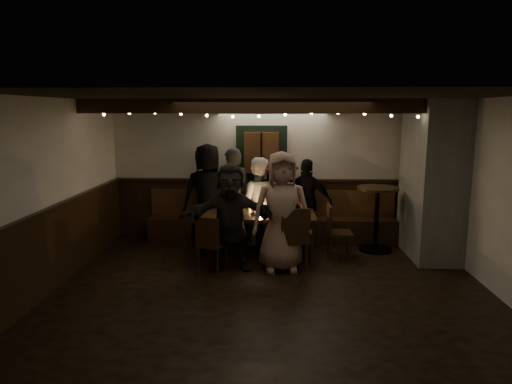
{
  "coord_description": "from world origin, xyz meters",
  "views": [
    {
      "loc": [
        0.04,
        -6.06,
        2.42
      ],
      "look_at": [
        -0.27,
        1.6,
        1.05
      ],
      "focal_mm": 32.0,
      "sensor_mm": 36.0,
      "label": 1
    }
  ],
  "objects_px": {
    "chair_near_left": "(210,240)",
    "chair_near_right": "(294,235)",
    "high_top": "(377,211)",
    "person_g": "(282,212)",
    "person_b": "(233,196)",
    "person_f": "(231,217)",
    "person_d": "(281,201)",
    "person_e": "(307,202)",
    "dining_table": "(255,217)",
    "person_a": "(208,194)",
    "person_c": "(257,201)",
    "chair_end": "(335,228)"
  },
  "relations": [
    {
      "from": "dining_table",
      "to": "person_f",
      "type": "distance_m",
      "value": 0.82
    },
    {
      "from": "dining_table",
      "to": "person_g",
      "type": "distance_m",
      "value": 0.87
    },
    {
      "from": "chair_near_left",
      "to": "person_g",
      "type": "distance_m",
      "value": 1.17
    },
    {
      "from": "high_top",
      "to": "chair_end",
      "type": "bearing_deg",
      "value": -152.39
    },
    {
      "from": "chair_near_right",
      "to": "chair_end",
      "type": "relative_size",
      "value": 1.11
    },
    {
      "from": "chair_near_right",
      "to": "person_e",
      "type": "xyz_separation_m",
      "value": [
        0.29,
        1.45,
        0.23
      ]
    },
    {
      "from": "person_f",
      "to": "person_g",
      "type": "bearing_deg",
      "value": -3.96
    },
    {
      "from": "chair_near_right",
      "to": "chair_end",
      "type": "distance_m",
      "value": 0.98
    },
    {
      "from": "person_b",
      "to": "chair_near_right",
      "type": "bearing_deg",
      "value": 130.35
    },
    {
      "from": "chair_near_left",
      "to": "person_g",
      "type": "height_order",
      "value": "person_g"
    },
    {
      "from": "person_d",
      "to": "person_c",
      "type": "bearing_deg",
      "value": 3.13
    },
    {
      "from": "dining_table",
      "to": "person_c",
      "type": "relative_size",
      "value": 1.25
    },
    {
      "from": "chair_near_left",
      "to": "high_top",
      "type": "height_order",
      "value": "high_top"
    },
    {
      "from": "person_a",
      "to": "person_d",
      "type": "xyz_separation_m",
      "value": [
        1.34,
        -0.05,
        -0.11
      ]
    },
    {
      "from": "high_top",
      "to": "person_a",
      "type": "relative_size",
      "value": 0.61
    },
    {
      "from": "chair_near_right",
      "to": "person_f",
      "type": "bearing_deg",
      "value": 178.97
    },
    {
      "from": "chair_near_left",
      "to": "chair_near_right",
      "type": "distance_m",
      "value": 1.27
    },
    {
      "from": "person_e",
      "to": "person_g",
      "type": "relative_size",
      "value": 0.86
    },
    {
      "from": "dining_table",
      "to": "person_d",
      "type": "height_order",
      "value": "person_d"
    },
    {
      "from": "dining_table",
      "to": "person_f",
      "type": "height_order",
      "value": "person_f"
    },
    {
      "from": "chair_near_left",
      "to": "chair_near_right",
      "type": "xyz_separation_m",
      "value": [
        1.27,
        0.07,
        0.08
      ]
    },
    {
      "from": "high_top",
      "to": "person_g",
      "type": "bearing_deg",
      "value": -147.72
    },
    {
      "from": "person_a",
      "to": "dining_table",
      "type": "bearing_deg",
      "value": 122.11
    },
    {
      "from": "chair_end",
      "to": "person_b",
      "type": "relative_size",
      "value": 0.5
    },
    {
      "from": "chair_near_right",
      "to": "person_b",
      "type": "distance_m",
      "value": 1.77
    },
    {
      "from": "person_d",
      "to": "person_e",
      "type": "bearing_deg",
      "value": -165.26
    },
    {
      "from": "dining_table",
      "to": "person_a",
      "type": "bearing_deg",
      "value": 143.0
    },
    {
      "from": "chair_near_left",
      "to": "person_c",
      "type": "bearing_deg",
      "value": 65.52
    },
    {
      "from": "person_d",
      "to": "dining_table",
      "type": "bearing_deg",
      "value": 60.08
    },
    {
      "from": "chair_near_right",
      "to": "person_a",
      "type": "height_order",
      "value": "person_a"
    },
    {
      "from": "dining_table",
      "to": "person_f",
      "type": "relative_size",
      "value": 1.21
    },
    {
      "from": "person_c",
      "to": "person_g",
      "type": "relative_size",
      "value": 0.87
    },
    {
      "from": "chair_near_right",
      "to": "high_top",
      "type": "relative_size",
      "value": 0.87
    },
    {
      "from": "dining_table",
      "to": "person_d",
      "type": "bearing_deg",
      "value": 54.64
    },
    {
      "from": "chair_end",
      "to": "person_c",
      "type": "relative_size",
      "value": 0.56
    },
    {
      "from": "person_c",
      "to": "person_a",
      "type": "bearing_deg",
      "value": -0.34
    },
    {
      "from": "dining_table",
      "to": "person_e",
      "type": "bearing_deg",
      "value": 37.68
    },
    {
      "from": "person_c",
      "to": "high_top",
      "type": "bearing_deg",
      "value": 173.35
    },
    {
      "from": "person_a",
      "to": "person_b",
      "type": "height_order",
      "value": "person_a"
    },
    {
      "from": "chair_near_left",
      "to": "person_a",
      "type": "bearing_deg",
      "value": 99.22
    },
    {
      "from": "dining_table",
      "to": "person_a",
      "type": "distance_m",
      "value": 1.15
    },
    {
      "from": "person_a",
      "to": "person_g",
      "type": "relative_size",
      "value": 1.01
    },
    {
      "from": "chair_near_left",
      "to": "person_a",
      "type": "xyz_separation_m",
      "value": [
        -0.24,
        1.49,
        0.44
      ]
    },
    {
      "from": "person_f",
      "to": "chair_near_right",
      "type": "bearing_deg",
      "value": -5.97
    },
    {
      "from": "high_top",
      "to": "chair_near_right",
      "type": "bearing_deg",
      "value": -143.75
    },
    {
      "from": "dining_table",
      "to": "person_c",
      "type": "bearing_deg",
      "value": 89.13
    },
    {
      "from": "person_d",
      "to": "person_e",
      "type": "height_order",
      "value": "person_d"
    },
    {
      "from": "person_b",
      "to": "person_f",
      "type": "xyz_separation_m",
      "value": [
        0.09,
        -1.37,
        -0.06
      ]
    },
    {
      "from": "person_e",
      "to": "high_top",
      "type": "bearing_deg",
      "value": 177.75
    },
    {
      "from": "person_c",
      "to": "person_g",
      "type": "distance_m",
      "value": 1.43
    }
  ]
}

